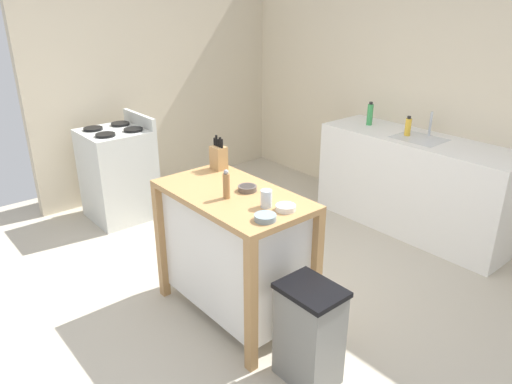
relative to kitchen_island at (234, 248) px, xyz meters
name	(u,v)px	position (x,y,z in m)	size (l,w,h in m)	color
ground_plane	(246,310)	(0.04, 0.07, -0.52)	(6.20, 6.20, 0.00)	#BCB29E
wall_back	(447,90)	(0.04, 2.48, 0.78)	(5.20, 0.10, 2.60)	beige
wall_left	(161,72)	(-2.56, 0.97, 0.78)	(0.10, 3.01, 2.60)	beige
kitchen_island	(234,248)	(0.00, 0.00, 0.00)	(1.09, 0.60, 0.93)	#AD7F4C
knife_block	(219,157)	(-0.42, 0.20, 0.50)	(0.11, 0.09, 0.25)	tan
bowl_ceramic_wide	(286,207)	(0.42, 0.08, 0.43)	(0.12, 0.12, 0.03)	silver
bowl_stoneware_deep	(265,217)	(0.44, -0.11, 0.43)	(0.13, 0.13, 0.04)	gray
bowl_ceramic_small	(247,188)	(0.04, 0.09, 0.43)	(0.12, 0.12, 0.03)	#564C47
drinking_cup	(266,199)	(0.31, 0.02, 0.47)	(0.07, 0.07, 0.11)	silver
pepper_grinder	(226,185)	(0.05, -0.08, 0.50)	(0.04, 0.04, 0.19)	#9E7042
trash_bin	(309,334)	(0.78, -0.06, -0.20)	(0.36, 0.28, 0.63)	slate
sink_counter	(414,184)	(0.04, 2.13, -0.06)	(1.86, 0.60, 0.90)	white
sink_faucet	(430,124)	(0.04, 2.27, 0.50)	(0.02, 0.02, 0.22)	#B7BCC1
bottle_dish_soap	(408,127)	(-0.09, 2.11, 0.47)	(0.06, 0.06, 0.18)	yellow
bottle_hand_soap	(370,114)	(-0.55, 2.15, 0.49)	(0.06, 0.06, 0.23)	green
stove	(119,174)	(-2.01, 0.11, -0.06)	(0.60, 0.60, 1.02)	silver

